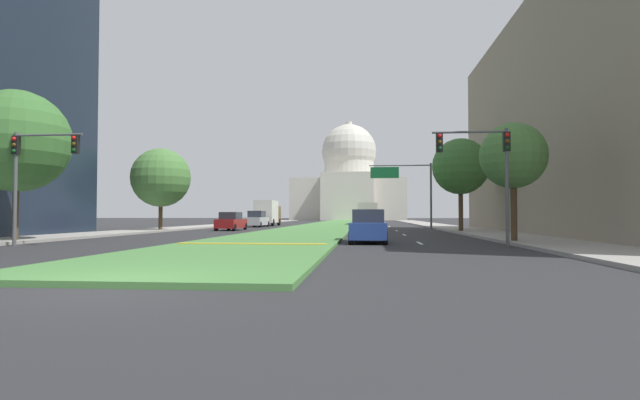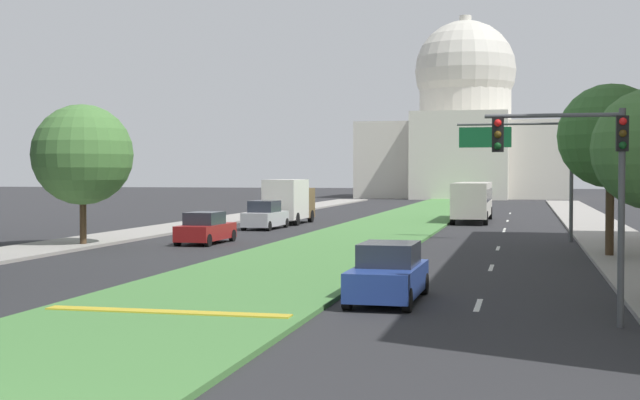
# 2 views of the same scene
# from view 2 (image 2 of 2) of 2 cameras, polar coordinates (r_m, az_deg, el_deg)

# --- Properties ---
(ground_plane) EXTENTS (279.66, 279.66, 0.00)m
(ground_plane) POSITION_cam_2_polar(r_m,az_deg,el_deg) (73.19, 6.04, -1.14)
(ground_plane) COLOR #2B2B2D
(grass_median) EXTENTS (7.22, 114.41, 0.14)m
(grass_median) POSITION_cam_2_polar(r_m,az_deg,el_deg) (66.89, 5.39, -1.35)
(grass_median) COLOR #4C8442
(grass_median) RESTS_ON ground_plane
(median_curb_nose) EXTENTS (6.50, 0.50, 0.04)m
(median_curb_nose) POSITION_cam_2_polar(r_m,az_deg,el_deg) (22.94, -9.83, -7.08)
(median_curb_nose) COLOR gold
(median_curb_nose) RESTS_ON grass_median
(lane_dashes_right) EXTENTS (0.16, 60.00, 0.01)m
(lane_dashes_right) POSITION_cam_2_polar(r_m,az_deg,el_deg) (53.24, 11.63, -2.24)
(lane_dashes_right) COLOR silver
(lane_dashes_right) RESTS_ON ground_plane
(sidewalk_left) EXTENTS (4.00, 114.41, 0.15)m
(sidewalk_left) POSITION_cam_2_polar(r_m,az_deg,el_deg) (63.99, -7.50, -1.49)
(sidewalk_left) COLOR #9E9991
(sidewalk_left) RESTS_ON ground_plane
(sidewalk_right) EXTENTS (4.00, 114.41, 0.15)m
(sidewalk_right) POSITION_cam_2_polar(r_m,az_deg,el_deg) (60.15, 17.48, -1.76)
(sidewalk_right) COLOR #9E9991
(sidewalk_right) RESTS_ON ground_plane
(capitol_building) EXTENTS (30.25, 25.91, 27.41)m
(capitol_building) POSITION_cam_2_polar(r_m,az_deg,el_deg) (135.89, 9.26, 4.40)
(capitol_building) COLOR beige
(capitol_building) RESTS_ON ground_plane
(traffic_light_near_right) EXTENTS (3.34, 0.35, 5.20)m
(traffic_light_near_right) POSITION_cam_2_polar(r_m,az_deg,el_deg) (22.06, 16.63, 2.00)
(traffic_light_near_right) COLOR #515456
(traffic_light_near_right) RESTS_ON ground_plane
(overhead_guide_sign) EXTENTS (6.13, 0.20, 6.50)m
(overhead_guide_sign) POSITION_cam_2_polar(r_m,az_deg,el_deg) (48.91, 13.13, 2.88)
(overhead_guide_sign) COLOR #515456
(overhead_guide_sign) RESTS_ON ground_plane
(street_tree_left_mid) EXTENTS (4.99, 4.99, 7.08)m
(street_tree_left_mid) POSITION_cam_2_polar(r_m,az_deg,el_deg) (45.55, -15.00, 2.82)
(street_tree_left_mid) COLOR #4C3823
(street_tree_left_mid) RESTS_ON ground_plane
(street_tree_right_mid) EXTENTS (4.45, 4.45, 7.48)m
(street_tree_right_mid) POSITION_cam_2_polar(r_m,az_deg,el_deg) (39.91, 18.15, 3.91)
(street_tree_right_mid) COLOR #4C3823
(street_tree_right_mid) RESTS_ON ground_plane
(sedan_lead_stopped) EXTENTS (1.89, 4.52, 1.67)m
(sedan_lead_stopped) POSITION_cam_2_polar(r_m,az_deg,el_deg) (25.47, 4.41, -4.76)
(sedan_lead_stopped) COLOR navy
(sedan_lead_stopped) RESTS_ON ground_plane
(sedan_midblock) EXTENTS (1.91, 4.54, 1.65)m
(sedan_midblock) POSITION_cam_2_polar(r_m,az_deg,el_deg) (46.38, -7.36, -1.84)
(sedan_midblock) COLOR maroon
(sedan_midblock) RESTS_ON ground_plane
(sedan_distant) EXTENTS (2.02, 4.67, 1.87)m
(sedan_distant) POSITION_cam_2_polar(r_m,az_deg,el_deg) (58.02, -3.54, -1.03)
(sedan_distant) COLOR #BCBCC1
(sedan_distant) RESTS_ON ground_plane
(box_truck_delivery) EXTENTS (2.40, 6.40, 3.20)m
(box_truck_delivery) POSITION_cam_2_polar(r_m,az_deg,el_deg) (63.96, -2.01, -0.04)
(box_truck_delivery) COLOR brown
(box_truck_delivery) RESTS_ON ground_plane
(city_bus) EXTENTS (2.62, 11.00, 2.95)m
(city_bus) POSITION_cam_2_polar(r_m,az_deg,el_deg) (67.52, 9.77, 0.11)
(city_bus) COLOR beige
(city_bus) RESTS_ON ground_plane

